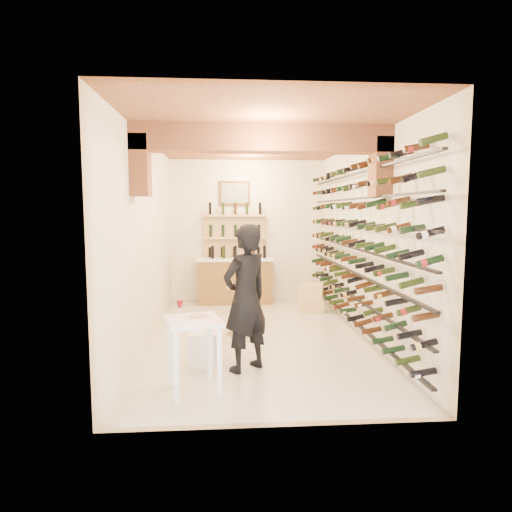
{
  "coord_description": "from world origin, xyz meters",
  "views": [
    {
      "loc": [
        -0.51,
        -6.92,
        2.06
      ],
      "look_at": [
        0.0,
        0.3,
        1.3
      ],
      "focal_mm": 30.42,
      "sensor_mm": 36.0,
      "label": 1
    }
  ],
  "objects_px": {
    "wine_rack": "(351,242)",
    "chrome_barstool": "(240,305)",
    "tasting_table": "(194,332)",
    "crate_lower": "(311,304)",
    "back_counter": "(235,279)",
    "white_stool": "(205,348)",
    "person": "(246,298)"
  },
  "relations": [
    {
      "from": "wine_rack",
      "to": "tasting_table",
      "type": "bearing_deg",
      "value": -138.76
    },
    {
      "from": "white_stool",
      "to": "chrome_barstool",
      "type": "height_order",
      "value": "chrome_barstool"
    },
    {
      "from": "chrome_barstool",
      "to": "crate_lower",
      "type": "height_order",
      "value": "chrome_barstool"
    },
    {
      "from": "person",
      "to": "chrome_barstool",
      "type": "height_order",
      "value": "person"
    },
    {
      "from": "back_counter",
      "to": "tasting_table",
      "type": "distance_m",
      "value": 4.8
    },
    {
      "from": "back_counter",
      "to": "chrome_barstool",
      "type": "distance_m",
      "value": 2.6
    },
    {
      "from": "back_counter",
      "to": "white_stool",
      "type": "height_order",
      "value": "back_counter"
    },
    {
      "from": "white_stool",
      "to": "crate_lower",
      "type": "distance_m",
      "value": 3.55
    },
    {
      "from": "tasting_table",
      "to": "white_stool",
      "type": "bearing_deg",
      "value": 70.06
    },
    {
      "from": "white_stool",
      "to": "chrome_barstool",
      "type": "xyz_separation_m",
      "value": [
        0.52,
        1.29,
        0.29
      ]
    },
    {
      "from": "person",
      "to": "chrome_barstool",
      "type": "distance_m",
      "value": 1.59
    },
    {
      "from": "person",
      "to": "crate_lower",
      "type": "xyz_separation_m",
      "value": [
        1.48,
        3.16,
        -0.79
      ]
    },
    {
      "from": "chrome_barstool",
      "to": "person",
      "type": "bearing_deg",
      "value": -89.16
    },
    {
      "from": "back_counter",
      "to": "tasting_table",
      "type": "height_order",
      "value": "back_counter"
    },
    {
      "from": "chrome_barstool",
      "to": "crate_lower",
      "type": "distance_m",
      "value": 2.25
    },
    {
      "from": "person",
      "to": "crate_lower",
      "type": "height_order",
      "value": "person"
    },
    {
      "from": "chrome_barstool",
      "to": "crate_lower",
      "type": "bearing_deg",
      "value": 47.29
    },
    {
      "from": "tasting_table",
      "to": "person",
      "type": "bearing_deg",
      "value": 30.71
    },
    {
      "from": "back_counter",
      "to": "white_stool",
      "type": "distance_m",
      "value": 3.93
    },
    {
      "from": "white_stool",
      "to": "crate_lower",
      "type": "height_order",
      "value": "white_stool"
    },
    {
      "from": "wine_rack",
      "to": "chrome_barstool",
      "type": "height_order",
      "value": "wine_rack"
    },
    {
      "from": "back_counter",
      "to": "crate_lower",
      "type": "height_order",
      "value": "back_counter"
    },
    {
      "from": "white_stool",
      "to": "person",
      "type": "distance_m",
      "value": 0.94
    },
    {
      "from": "wine_rack",
      "to": "white_stool",
      "type": "height_order",
      "value": "wine_rack"
    },
    {
      "from": "white_stool",
      "to": "chrome_barstool",
      "type": "relative_size",
      "value": 0.5
    },
    {
      "from": "wine_rack",
      "to": "chrome_barstool",
      "type": "bearing_deg",
      "value": 178.38
    },
    {
      "from": "tasting_table",
      "to": "crate_lower",
      "type": "relative_size",
      "value": 2.03
    },
    {
      "from": "wine_rack",
      "to": "back_counter",
      "type": "bearing_deg",
      "value": 124.66
    },
    {
      "from": "wine_rack",
      "to": "crate_lower",
      "type": "relative_size",
      "value": 11.26
    },
    {
      "from": "tasting_table",
      "to": "person",
      "type": "distance_m",
      "value": 0.92
    },
    {
      "from": "tasting_table",
      "to": "crate_lower",
      "type": "xyz_separation_m",
      "value": [
        2.1,
        3.79,
        -0.55
      ]
    },
    {
      "from": "back_counter",
      "to": "person",
      "type": "distance_m",
      "value": 4.15
    }
  ]
}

